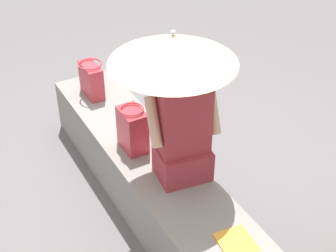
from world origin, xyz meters
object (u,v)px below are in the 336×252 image
(parasol, at_px, (173,49))
(tote_bag_canvas, at_px, (133,129))
(magazine, at_px, (239,246))
(handbag_black, at_px, (91,80))
(person_seated, at_px, (183,128))

(parasol, xyz_separation_m, tote_bag_canvas, (0.41, 0.09, -0.78))
(parasol, height_order, tote_bag_canvas, parasol)
(parasol, distance_m, tote_bag_canvas, 0.89)
(magazine, bearing_deg, handbag_black, 9.65)
(person_seated, xyz_separation_m, handbag_black, (1.26, 0.14, -0.24))
(parasol, xyz_separation_m, magazine, (-0.73, -0.03, -0.95))
(handbag_black, relative_size, magazine, 1.08)
(parasol, height_order, handbag_black, parasol)
(parasol, relative_size, magazine, 3.82)
(handbag_black, height_order, magazine, handbag_black)
(person_seated, height_order, handbag_black, person_seated)
(tote_bag_canvas, bearing_deg, person_seated, -159.56)
(parasol, bearing_deg, tote_bag_canvas, 12.76)
(parasol, distance_m, magazine, 1.20)
(person_seated, distance_m, parasol, 0.57)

